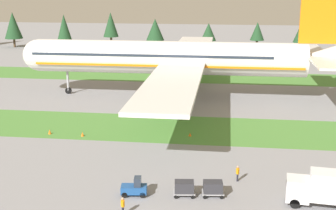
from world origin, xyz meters
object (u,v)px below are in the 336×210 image
object	(u,v)px
cargo_dolly_lead	(184,187)
ground_crew_loader	(238,173)
baggage_tug	(135,188)
catering_truck	(324,188)
taxiway_marker_1	(190,134)
ground_crew_marshaller	(123,205)
airliner	(178,58)
taxiway_marker_0	(82,134)
cargo_dolly_second	(213,187)
taxiway_marker_2	(50,132)

from	to	relation	value
cargo_dolly_lead	ground_crew_loader	distance (m)	6.97
baggage_tug	catering_truck	size ratio (longest dim) A/B	0.38
taxiway_marker_1	ground_crew_loader	bearing A→B (deg)	-66.14
cargo_dolly_lead	ground_crew_loader	bearing A→B (deg)	-57.45
ground_crew_marshaller	catering_truck	bearing A→B (deg)	82.80
ground_crew_marshaller	taxiway_marker_1	world-z (taller)	ground_crew_marshaller
airliner	baggage_tug	bearing A→B (deg)	-179.89
baggage_tug	taxiway_marker_1	world-z (taller)	baggage_tug
taxiway_marker_1	taxiway_marker_0	bearing A→B (deg)	-172.58
ground_crew_loader	catering_truck	bearing A→B (deg)	56.52
cargo_dolly_lead	airliner	bearing A→B (deg)	0.58
airliner	taxiway_marker_1	xyz separation A→B (m)	(4.18, -22.61, -7.18)
catering_truck	ground_crew_marshaller	xyz separation A→B (m)	(-18.81, -4.10, -1.01)
cargo_dolly_second	ground_crew_marshaller	size ratio (longest dim) A/B	1.35
taxiway_marker_1	baggage_tug	bearing A→B (deg)	-101.57
catering_truck	ground_crew_loader	world-z (taller)	catering_truck
cargo_dolly_lead	catering_truck	world-z (taller)	catering_truck
taxiway_marker_2	taxiway_marker_0	bearing A→B (deg)	-3.83
taxiway_marker_2	ground_crew_marshaller	bearing A→B (deg)	-54.64
catering_truck	ground_crew_loader	bearing A→B (deg)	64.72
baggage_tug	cargo_dolly_second	distance (m)	7.93
ground_crew_marshaller	taxiway_marker_2	bearing A→B (deg)	-164.13
cargo_dolly_lead	cargo_dolly_second	size ratio (longest dim) A/B	1.00
ground_crew_loader	taxiway_marker_0	bearing A→B (deg)	-122.28
cargo_dolly_second	catering_truck	distance (m)	10.73
baggage_tug	taxiway_marker_0	size ratio (longest dim) A/B	4.44
airliner	cargo_dolly_second	distance (m)	42.45
cargo_dolly_lead	taxiway_marker_1	size ratio (longest dim) A/B	4.86
airliner	taxiway_marker_2	world-z (taller)	airliner
ground_crew_marshaller	cargo_dolly_lead	bearing A→B (deg)	112.15
taxiway_marker_0	ground_crew_marshaller	bearing A→B (deg)	-63.74
ground_crew_loader	airliner	bearing A→B (deg)	-165.92
ground_crew_marshaller	taxiway_marker_1	xyz separation A→B (m)	(4.28, 23.59, -0.70)
baggage_tug	cargo_dolly_second	world-z (taller)	baggage_tug
airliner	taxiway_marker_0	world-z (taller)	airliner
cargo_dolly_lead	taxiway_marker_2	distance (m)	27.11
baggage_tug	catering_truck	bearing A→B (deg)	-96.64
baggage_tug	cargo_dolly_second	bearing A→B (deg)	-90.00
taxiway_marker_2	catering_truck	bearing A→B (deg)	-27.46
baggage_tug	cargo_dolly_lead	distance (m)	5.03
airliner	ground_crew_marshaller	distance (m)	46.65
taxiway_marker_2	ground_crew_loader	bearing A→B (deg)	-26.11
airliner	catering_truck	distance (m)	46.40
catering_truck	taxiway_marker_0	world-z (taller)	catering_truck
baggage_tug	ground_crew_loader	distance (m)	11.52
airliner	taxiway_marker_2	distance (m)	29.72
airliner	taxiway_marker_2	xyz separation A→B (m)	(-15.70, -24.22, -7.09)
cargo_dolly_lead	cargo_dolly_second	xyz separation A→B (m)	(2.88, 0.33, 0.00)
airliner	catering_truck	world-z (taller)	airliner
cargo_dolly_second	taxiway_marker_2	bearing A→B (deg)	47.96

